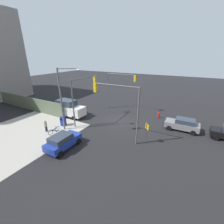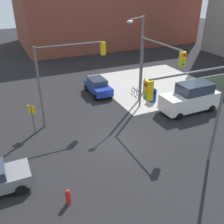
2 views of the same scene
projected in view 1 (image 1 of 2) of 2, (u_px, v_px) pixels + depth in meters
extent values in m
plane|color=black|center=(118.00, 121.00, 22.63)|extent=(120.00, 120.00, 0.00)
cube|color=#ADA89E|center=(25.00, 133.00, 19.32)|extent=(12.00, 12.00, 0.01)
cube|color=#607056|center=(28.00, 103.00, 27.12)|extent=(17.46, 0.12, 2.40)
cylinder|color=#59595B|center=(138.00, 117.00, 15.76)|extent=(0.18, 0.18, 6.50)
cylinder|color=#59595B|center=(116.00, 85.00, 15.83)|extent=(5.30, 0.12, 0.12)
cube|color=yellow|center=(95.00, 88.00, 17.21)|extent=(0.32, 0.36, 1.00)
sphere|color=red|center=(94.00, 85.00, 17.18)|extent=(0.18, 0.18, 0.18)
sphere|color=orange|center=(94.00, 88.00, 17.29)|extent=(0.18, 0.18, 0.18)
sphere|color=green|center=(94.00, 90.00, 17.41)|extent=(0.18, 0.18, 0.18)
cylinder|color=#59595B|center=(107.00, 91.00, 27.17)|extent=(0.18, 0.18, 6.50)
cylinder|color=#59595B|center=(121.00, 74.00, 24.89)|extent=(5.15, 0.12, 0.12)
cube|color=yellow|center=(135.00, 79.00, 23.92)|extent=(0.32, 0.36, 1.00)
sphere|color=red|center=(136.00, 77.00, 23.73)|extent=(0.18, 0.18, 0.18)
sphere|color=orange|center=(136.00, 79.00, 23.84)|extent=(0.18, 0.18, 0.18)
sphere|color=green|center=(136.00, 81.00, 23.96)|extent=(0.18, 0.18, 0.18)
cylinder|color=#59595B|center=(73.00, 104.00, 19.81)|extent=(0.18, 0.18, 6.50)
cylinder|color=#59595B|center=(84.00, 78.00, 20.80)|extent=(0.12, 5.15, 0.12)
cube|color=yellow|center=(95.00, 79.00, 23.09)|extent=(0.36, 0.32, 1.00)
sphere|color=red|center=(95.00, 77.00, 23.13)|extent=(0.18, 0.18, 0.18)
sphere|color=orange|center=(95.00, 79.00, 23.24)|extent=(0.18, 0.18, 0.18)
sphere|color=green|center=(95.00, 81.00, 23.36)|extent=(0.18, 0.18, 0.18)
cylinder|color=slate|center=(61.00, 101.00, 18.80)|extent=(0.20, 0.20, 8.00)
cylinder|color=slate|center=(68.00, 69.00, 17.47)|extent=(2.08, 1.37, 0.10)
ellipsoid|color=silver|center=(78.00, 70.00, 17.59)|extent=(0.56, 0.36, 0.24)
cylinder|color=#4C4C4C|center=(146.00, 134.00, 16.65)|extent=(0.08, 0.08, 2.40)
cube|color=yellow|center=(147.00, 127.00, 16.35)|extent=(0.48, 0.48, 0.64)
cube|color=navy|center=(63.00, 122.00, 21.12)|extent=(0.56, 0.64, 1.15)
cylinder|color=navy|center=(63.00, 118.00, 20.92)|extent=(0.56, 0.64, 0.56)
cylinder|color=red|center=(158.00, 116.00, 23.67)|extent=(0.26, 0.26, 0.80)
sphere|color=red|center=(159.00, 113.00, 23.52)|extent=(0.24, 0.24, 0.24)
cube|color=slate|center=(182.00, 125.00, 19.81)|extent=(4.20, 1.80, 0.75)
cube|color=#2D3847|center=(185.00, 121.00, 19.43)|extent=(2.35, 1.58, 0.55)
cylinder|color=black|center=(169.00, 128.00, 19.85)|extent=(0.64, 0.22, 0.64)
cylinder|color=black|center=(171.00, 123.00, 21.33)|extent=(0.64, 0.22, 0.64)
cylinder|color=black|center=(193.00, 133.00, 18.57)|extent=(0.64, 0.22, 0.64)
cylinder|color=black|center=(194.00, 127.00, 20.04)|extent=(0.64, 0.22, 0.64)
cube|color=#1E389E|center=(63.00, 142.00, 15.96)|extent=(1.80, 3.91, 0.75)
cube|color=#2D3847|center=(60.00, 138.00, 15.48)|extent=(1.58, 2.19, 0.55)
cylinder|color=black|center=(67.00, 137.00, 17.59)|extent=(0.22, 0.64, 0.64)
cylinder|color=black|center=(79.00, 141.00, 16.78)|extent=(0.22, 0.64, 0.64)
cylinder|color=black|center=(48.00, 149.00, 15.42)|extent=(0.22, 0.64, 0.64)
cylinder|color=black|center=(60.00, 154.00, 14.60)|extent=(0.22, 0.64, 0.64)
cylinder|color=black|center=(216.00, 138.00, 17.50)|extent=(0.64, 0.22, 0.64)
cylinder|color=black|center=(215.00, 131.00, 18.97)|extent=(0.64, 0.22, 0.64)
cube|color=white|center=(69.00, 110.00, 24.42)|extent=(5.40, 2.10, 1.40)
cube|color=#2D3847|center=(67.00, 103.00, 24.20)|extent=(3.02, 1.85, 0.90)
cylinder|color=black|center=(83.00, 114.00, 24.70)|extent=(0.64, 0.22, 0.64)
cylinder|color=black|center=(74.00, 118.00, 22.98)|extent=(0.64, 0.22, 0.64)
cylinder|color=black|center=(66.00, 110.00, 26.36)|extent=(0.64, 0.22, 0.64)
cylinder|color=black|center=(57.00, 114.00, 24.64)|extent=(0.64, 0.22, 0.64)
cylinder|color=#9E937A|center=(45.00, 124.00, 19.26)|extent=(0.36, 0.36, 0.60)
sphere|color=tan|center=(45.00, 121.00, 19.11)|extent=(0.21, 0.21, 0.21)
cylinder|color=#1E1E2D|center=(46.00, 129.00, 19.50)|extent=(0.28, 0.28, 0.76)
torus|color=black|center=(51.00, 132.00, 18.72)|extent=(0.05, 0.71, 0.71)
torus|color=black|center=(57.00, 129.00, 19.57)|extent=(0.05, 0.71, 0.71)
cube|color=#1E5999|center=(54.00, 129.00, 19.08)|extent=(0.04, 1.04, 0.08)
cylinder|color=#1E5999|center=(55.00, 127.00, 19.22)|extent=(0.04, 0.04, 0.40)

